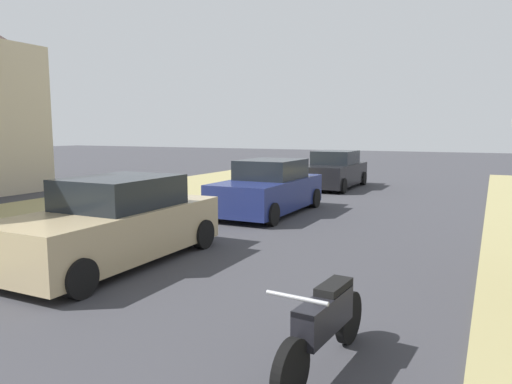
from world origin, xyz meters
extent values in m
cube|color=tan|center=(-2.41, 7.70, 0.59)|extent=(1.86, 4.42, 0.85)
cube|color=black|center=(-2.41, 7.92, 1.29)|extent=(1.62, 2.04, 0.56)
cylinder|color=black|center=(-1.52, 6.06, 0.30)|extent=(0.21, 0.60, 0.60)
cylinder|color=black|center=(-3.26, 6.04, 0.30)|extent=(0.21, 0.60, 0.60)
cylinder|color=black|center=(-1.55, 9.36, 0.30)|extent=(0.21, 0.60, 0.60)
cylinder|color=black|center=(-3.29, 9.34, 0.30)|extent=(0.21, 0.60, 0.60)
cube|color=navy|center=(-2.14, 13.77, 0.59)|extent=(1.86, 4.42, 0.85)
cube|color=black|center=(-2.14, 13.99, 1.29)|extent=(1.62, 2.04, 0.56)
cylinder|color=black|center=(-1.25, 12.12, 0.30)|extent=(0.21, 0.60, 0.60)
cylinder|color=black|center=(-2.99, 12.11, 0.30)|extent=(0.21, 0.60, 0.60)
cylinder|color=black|center=(-1.28, 15.42, 0.30)|extent=(0.21, 0.60, 0.60)
cylinder|color=black|center=(-3.02, 15.41, 0.30)|extent=(0.21, 0.60, 0.60)
cube|color=black|center=(-2.33, 20.73, 0.59)|extent=(1.86, 4.42, 0.85)
cube|color=black|center=(-2.33, 20.95, 1.29)|extent=(1.62, 2.04, 0.56)
cylinder|color=black|center=(-1.45, 19.09, 0.30)|extent=(0.21, 0.60, 0.60)
cylinder|color=black|center=(-3.19, 19.08, 0.30)|extent=(0.21, 0.60, 0.60)
cylinder|color=black|center=(-1.48, 22.39, 0.30)|extent=(0.21, 0.60, 0.60)
cylinder|color=black|center=(-3.22, 22.38, 0.30)|extent=(0.21, 0.60, 0.60)
cylinder|color=black|center=(2.24, 4.95, 0.30)|extent=(0.15, 0.61, 0.60)
cylinder|color=black|center=(2.36, 6.40, 0.30)|extent=(0.15, 0.61, 0.60)
cube|color=black|center=(2.30, 5.68, 0.58)|extent=(0.32, 1.03, 0.36)
cube|color=black|center=(2.32, 5.93, 0.78)|extent=(0.26, 0.58, 0.12)
cylinder|color=#9EA0A5|center=(2.25, 5.05, 0.95)|extent=(0.60, 0.09, 0.04)
camera|label=1|loc=(3.73, 1.30, 2.41)|focal=33.19mm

